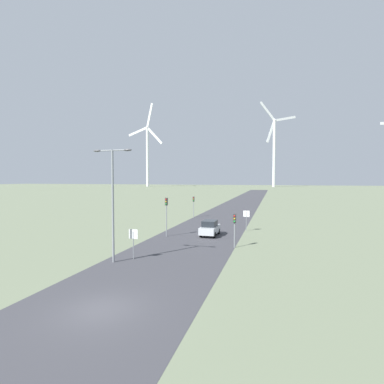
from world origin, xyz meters
The scene contains 11 objects.
ground_plane centered at (0.00, 0.00, 0.00)m, with size 600.00×600.00×0.00m, color #667056.
road_surface centered at (0.00, 48.00, 0.00)m, with size 10.00×240.00×0.01m.
streetlamp centered at (-3.94, 8.05, 5.87)m, with size 3.44×0.32×9.22m.
stop_sign_near centered at (-2.81, 9.37, 1.78)m, with size 0.81×0.07×2.54m.
stop_sign_far centered at (5.21, 25.64, 1.87)m, with size 0.81×0.07×2.67m.
traffic_light_post_near_left centered at (-3.57, 19.48, 3.33)m, with size 0.28×0.34×4.58m.
traffic_light_post_near_right centered at (4.94, 15.84, 2.46)m, with size 0.28×0.33×3.34m.
traffic_light_post_mid_left centered at (-5.07, 37.28, 2.68)m, with size 0.28×0.33×3.65m.
car_approaching centered at (1.28, 21.34, 0.91)m, with size 1.88×4.13×1.83m.
wind_turbine_far_left centered at (-94.68, 219.73, 30.32)m, with size 33.91×7.78×69.13m.
wind_turbine_left centered at (7.98, 236.31, 31.93)m, with size 28.02×14.52×67.60m.
Camera 1 is at (8.71, -13.57, 6.86)m, focal length 28.00 mm.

